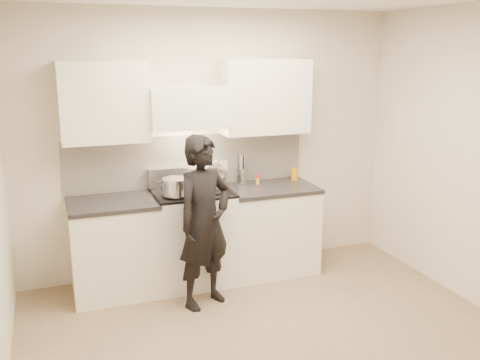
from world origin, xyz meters
The scene contains 11 objects.
ground_plane centered at (0.00, 0.00, 0.00)m, with size 4.00×4.00×0.00m, color #896E4F.
room_shell centered at (-0.06, 0.37, 1.60)m, with size 4.04×3.54×2.70m.
stove centered at (-0.30, 1.42, 0.47)m, with size 0.76×0.65×0.96m.
counter_right centered at (0.53, 1.43, 0.46)m, with size 0.92×0.67×0.92m.
counter_left centered at (-1.08, 1.43, 0.46)m, with size 0.82×0.67×0.92m.
wok centered at (-0.11, 1.52, 1.06)m, with size 0.39×0.47×0.32m.
stock_pot centered at (-0.50, 1.28, 1.04)m, with size 0.35×0.29×0.16m.
utensil_crock centered at (0.31, 1.67, 1.01)m, with size 0.11×0.11×0.29m.
spice_jar centered at (0.44, 1.55, 0.97)m, with size 0.04×0.04×0.09m.
oil_glass centered at (0.89, 1.59, 0.98)m, with size 0.07×0.07×0.13m.
person centered at (-0.33, 0.90, 0.79)m, with size 0.58×0.38×1.58m, color black.
Camera 1 is at (-1.59, -3.49, 2.31)m, focal length 40.00 mm.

